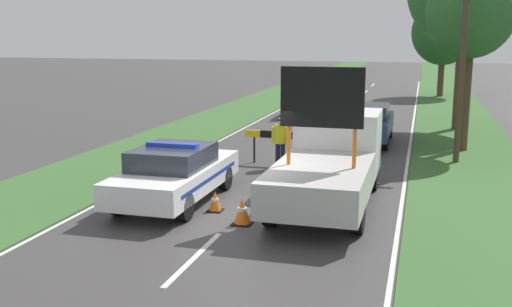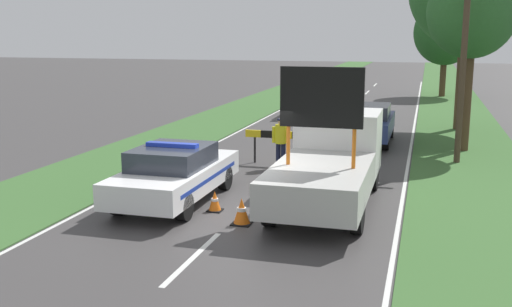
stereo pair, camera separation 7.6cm
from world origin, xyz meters
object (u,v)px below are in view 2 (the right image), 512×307
at_px(pedestrian_civilian, 306,137).
at_px(traffic_cone_near_truck, 242,211).
at_px(police_officer, 281,138).
at_px(roadside_tree_near_left, 472,13).
at_px(police_car, 175,173).
at_px(traffic_cone_near_police, 215,201).
at_px(road_barrier, 292,137).
at_px(traffic_cone_centre_front, 192,165).
at_px(queued_car_van_white, 310,100).
at_px(work_truck, 330,160).
at_px(roadside_tree_mid_left, 446,32).
at_px(queued_car_hatch_blue, 367,123).
at_px(utility_pole, 463,68).

xyz_separation_m(pedestrian_civilian, traffic_cone_near_truck, (-0.30, -5.93, -0.72)).
distance_m(police_officer, roadside_tree_near_left, 8.35).
xyz_separation_m(police_car, traffic_cone_near_police, (1.26, -0.52, -0.50)).
relative_size(road_barrier, police_officer, 1.97).
bearing_deg(traffic_cone_centre_front, pedestrian_civilian, 27.03).
xyz_separation_m(traffic_cone_near_truck, queued_car_van_white, (-2.00, 18.64, 0.48)).
bearing_deg(work_truck, traffic_cone_near_police, 32.18).
relative_size(police_car, roadside_tree_mid_left, 0.73).
relative_size(road_barrier, roadside_tree_near_left, 0.48).
relative_size(police_officer, queued_car_hatch_blue, 0.36).
bearing_deg(queued_car_hatch_blue, roadside_tree_near_left, 167.61).
bearing_deg(roadside_tree_mid_left, police_officer, -102.48).
relative_size(road_barrier, queued_car_hatch_blue, 0.70).
distance_m(work_truck, traffic_cone_near_police, 3.12).
relative_size(traffic_cone_centre_front, utility_pole, 0.10).
relative_size(police_officer, queued_car_van_white, 0.35).
distance_m(queued_car_hatch_blue, queued_car_van_white, 8.30).
bearing_deg(utility_pole, queued_car_hatch_blue, 137.11).
bearing_deg(police_car, queued_car_van_white, 94.21).
xyz_separation_m(pedestrian_civilian, roadside_tree_mid_left, (4.60, 24.38, 3.29)).
bearing_deg(traffic_cone_near_truck, traffic_cone_near_police, 139.49).
distance_m(police_officer, roadside_tree_mid_left, 25.26).
bearing_deg(road_barrier, police_officer, -113.37).
distance_m(traffic_cone_near_truck, queued_car_van_white, 18.75).
relative_size(pedestrian_civilian, utility_pole, 0.29).
relative_size(road_barrier, pedestrian_civilian, 1.82).
bearing_deg(road_barrier, utility_pole, 19.03).
distance_m(road_barrier, police_officer, 0.60).
bearing_deg(police_officer, police_car, 92.00).
bearing_deg(queued_car_van_white, queued_car_hatch_blue, 116.38).
bearing_deg(roadside_tree_mid_left, pedestrian_civilian, -100.69).
height_order(work_truck, roadside_tree_near_left, roadside_tree_near_left).
bearing_deg(roadside_tree_near_left, queued_car_van_white, 131.44).
xyz_separation_m(police_car, pedestrian_civilian, (2.48, 4.62, 0.27)).
xyz_separation_m(pedestrian_civilian, queued_car_hatch_blue, (1.39, 5.27, -0.22)).
relative_size(queued_car_hatch_blue, roadside_tree_near_left, 0.68).
xyz_separation_m(traffic_cone_centre_front, traffic_cone_near_truck, (2.91, -4.29, 0.01)).
height_order(work_truck, road_barrier, work_truck).
relative_size(road_barrier, traffic_cone_centre_front, 5.37).
bearing_deg(traffic_cone_near_truck, road_barrier, 92.40).
bearing_deg(work_truck, pedestrian_civilian, -69.67).
relative_size(police_car, work_truck, 0.79).
relative_size(police_car, pedestrian_civilian, 2.76).
xyz_separation_m(police_car, queued_car_hatch_blue, (3.87, 9.89, 0.05)).
bearing_deg(police_car, traffic_cone_near_police, -17.65).
bearing_deg(work_truck, traffic_cone_centre_front, -22.85).
height_order(traffic_cone_near_truck, queued_car_van_white, queued_car_van_white).
height_order(road_barrier, pedestrian_civilian, pedestrian_civilian).
height_order(police_officer, roadside_tree_near_left, roadside_tree_near_left).
distance_m(pedestrian_civilian, traffic_cone_near_truck, 5.98).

